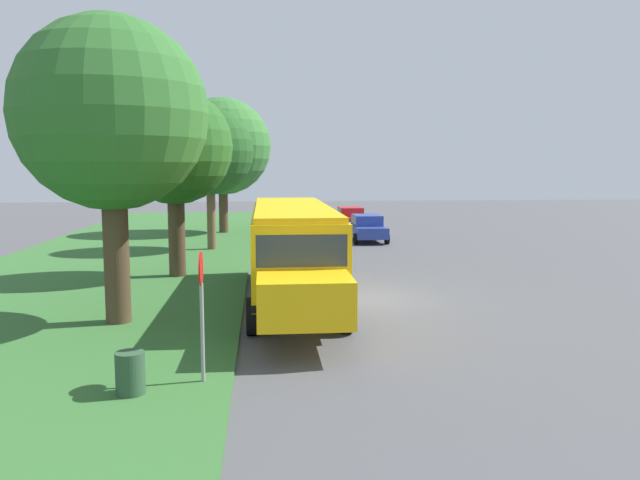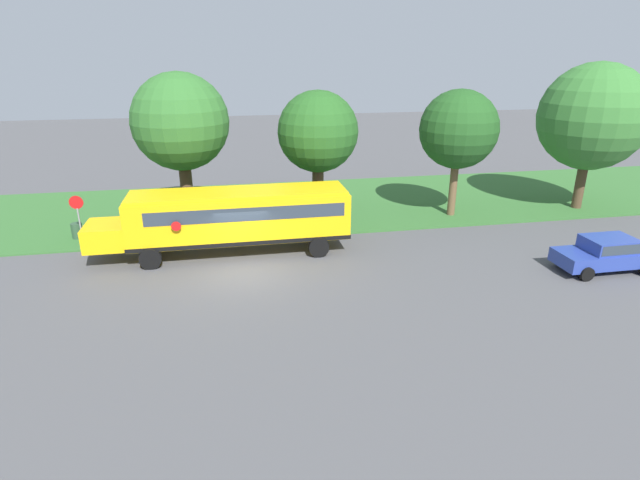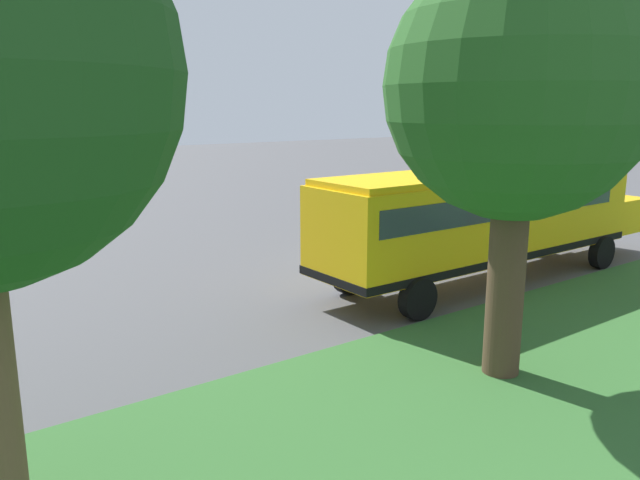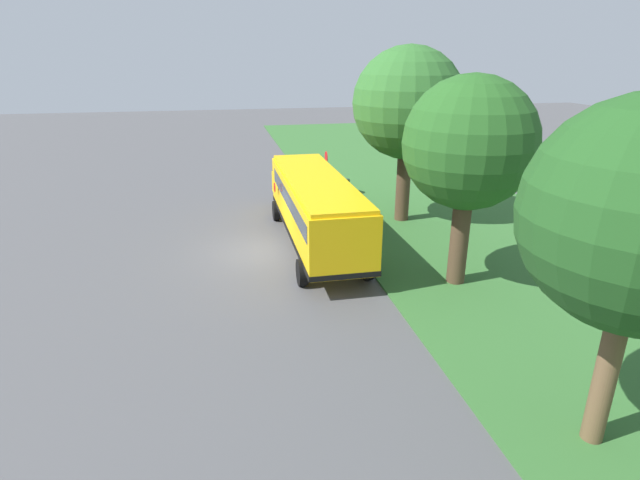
# 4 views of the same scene
# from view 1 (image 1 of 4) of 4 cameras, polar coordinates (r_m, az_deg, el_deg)

# --- Properties ---
(ground_plane) EXTENTS (120.00, 120.00, 0.00)m
(ground_plane) POSITION_cam_1_polar(r_m,az_deg,el_deg) (21.12, 4.05, -5.37)
(ground_plane) COLOR #4C4C4F
(grass_verge) EXTENTS (12.00, 80.00, 0.08)m
(grass_verge) POSITION_cam_1_polar(r_m,az_deg,el_deg) (21.88, -22.88, -5.36)
(grass_verge) COLOR #33662D
(grass_verge) RESTS_ON ground
(school_bus) EXTENTS (2.84, 12.42, 3.16)m
(school_bus) POSITION_cam_1_polar(r_m,az_deg,el_deg) (20.25, -2.53, -0.36)
(school_bus) COLOR yellow
(school_bus) RESTS_ON ground
(car_blue_nearest) EXTENTS (2.02, 4.40, 1.56)m
(car_blue_nearest) POSITION_cam_1_polar(r_m,az_deg,el_deg) (37.27, 4.33, 1.25)
(car_blue_nearest) COLOR #283D93
(car_blue_nearest) RESTS_ON ground
(car_red_middle) EXTENTS (2.02, 4.40, 1.56)m
(car_red_middle) POSITION_cam_1_polar(r_m,az_deg,el_deg) (44.42, 2.78, 2.14)
(car_red_middle) COLOR #B21E1E
(car_red_middle) RESTS_ON ground
(oak_tree_beside_bus) EXTENTS (5.26, 5.26, 8.48)m
(oak_tree_beside_bus) POSITION_cam_1_polar(r_m,az_deg,el_deg) (18.21, -18.77, 10.96)
(oak_tree_beside_bus) COLOR #4C3826
(oak_tree_beside_bus) RESTS_ON ground
(oak_tree_roadside_mid) EXTENTS (4.55, 4.55, 7.48)m
(oak_tree_roadside_mid) POSITION_cam_1_polar(r_m,az_deg,el_deg) (25.37, -12.95, 8.34)
(oak_tree_roadside_mid) COLOR #4C3826
(oak_tree_roadside_mid) RESTS_ON ground
(oak_tree_far_end) EXTENTS (4.53, 4.53, 7.48)m
(oak_tree_far_end) POSITION_cam_1_polar(r_m,az_deg,el_deg) (33.36, -9.96, 8.09)
(oak_tree_far_end) COLOR brown
(oak_tree_far_end) RESTS_ON ground
(oak_tree_across_road) EXTENTS (6.35, 6.35, 8.92)m
(oak_tree_across_road) POSITION_cam_1_polar(r_m,az_deg,el_deg) (41.76, -9.03, 8.48)
(oak_tree_across_road) COLOR #4C3826
(oak_tree_across_road) RESTS_ON ground
(stop_sign) EXTENTS (0.08, 0.68, 2.74)m
(stop_sign) POSITION_cam_1_polar(r_m,az_deg,el_deg) (12.77, -10.77, -5.52)
(stop_sign) COLOR gray
(stop_sign) RESTS_ON ground
(trash_bin) EXTENTS (0.56, 0.56, 0.90)m
(trash_bin) POSITION_cam_1_polar(r_m,az_deg,el_deg) (12.74, -16.95, -11.72)
(trash_bin) COLOR #2D4C33
(trash_bin) RESTS_ON ground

